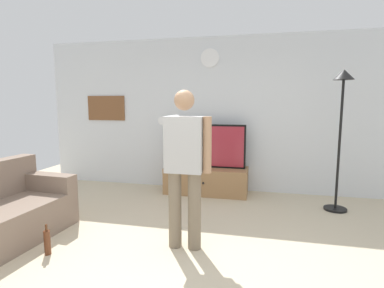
{
  "coord_description": "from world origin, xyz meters",
  "views": [
    {
      "loc": [
        0.81,
        -2.45,
        1.56
      ],
      "look_at": [
        -0.03,
        1.2,
        1.05
      ],
      "focal_mm": 28.38,
      "sensor_mm": 36.0,
      "label": 1
    }
  ],
  "objects_px": {
    "floor_lamp": "(342,111)",
    "person_standing_nearer_lamp": "(185,161)",
    "tv_stand": "(206,180)",
    "television": "(207,146)",
    "beverage_bottle": "(47,242)",
    "framed_picture": "(106,108)",
    "wall_clock": "(210,58)"
  },
  "relations": [
    {
      "from": "television",
      "to": "beverage_bottle",
      "type": "bearing_deg",
      "value": -115.52
    },
    {
      "from": "person_standing_nearer_lamp",
      "to": "beverage_bottle",
      "type": "relative_size",
      "value": 5.2
    },
    {
      "from": "framed_picture",
      "to": "person_standing_nearer_lamp",
      "type": "distance_m",
      "value": 3.19
    },
    {
      "from": "framed_picture",
      "to": "television",
      "type": "bearing_deg",
      "value": -7.05
    },
    {
      "from": "tv_stand",
      "to": "television",
      "type": "height_order",
      "value": "television"
    },
    {
      "from": "television",
      "to": "tv_stand",
      "type": "bearing_deg",
      "value": -90.0
    },
    {
      "from": "wall_clock",
      "to": "floor_lamp",
      "type": "relative_size",
      "value": 0.16
    },
    {
      "from": "person_standing_nearer_lamp",
      "to": "beverage_bottle",
      "type": "xyz_separation_m",
      "value": [
        -1.35,
        -0.49,
        -0.82
      ]
    },
    {
      "from": "tv_stand",
      "to": "framed_picture",
      "type": "relative_size",
      "value": 1.87
    },
    {
      "from": "tv_stand",
      "to": "floor_lamp",
      "type": "distance_m",
      "value": 2.38
    },
    {
      "from": "wall_clock",
      "to": "beverage_bottle",
      "type": "xyz_separation_m",
      "value": [
        -1.21,
        -2.79,
        -2.2
      ]
    },
    {
      "from": "person_standing_nearer_lamp",
      "to": "wall_clock",
      "type": "bearing_deg",
      "value": 93.25
    },
    {
      "from": "floor_lamp",
      "to": "person_standing_nearer_lamp",
      "type": "relative_size",
      "value": 1.19
    },
    {
      "from": "tv_stand",
      "to": "beverage_bottle",
      "type": "height_order",
      "value": "tv_stand"
    },
    {
      "from": "tv_stand",
      "to": "person_standing_nearer_lamp",
      "type": "bearing_deg",
      "value": -86.29
    },
    {
      "from": "framed_picture",
      "to": "person_standing_nearer_lamp",
      "type": "relative_size",
      "value": 0.45
    },
    {
      "from": "television",
      "to": "framed_picture",
      "type": "xyz_separation_m",
      "value": [
        -2.01,
        0.25,
        0.64
      ]
    },
    {
      "from": "television",
      "to": "person_standing_nearer_lamp",
      "type": "xyz_separation_m",
      "value": [
        0.13,
        -2.06,
        0.13
      ]
    },
    {
      "from": "floor_lamp",
      "to": "person_standing_nearer_lamp",
      "type": "height_order",
      "value": "floor_lamp"
    },
    {
      "from": "tv_stand",
      "to": "floor_lamp",
      "type": "height_order",
      "value": "floor_lamp"
    },
    {
      "from": "television",
      "to": "wall_clock",
      "type": "height_order",
      "value": "wall_clock"
    },
    {
      "from": "tv_stand",
      "to": "television",
      "type": "relative_size",
      "value": 1.07
    },
    {
      "from": "wall_clock",
      "to": "floor_lamp",
      "type": "distance_m",
      "value": 2.3
    },
    {
      "from": "framed_picture",
      "to": "beverage_bottle",
      "type": "bearing_deg",
      "value": -74.08
    },
    {
      "from": "tv_stand",
      "to": "wall_clock",
      "type": "xyz_separation_m",
      "value": [
        0.0,
        0.29,
        2.11
      ]
    },
    {
      "from": "tv_stand",
      "to": "floor_lamp",
      "type": "xyz_separation_m",
      "value": [
        2.0,
        -0.41,
        1.22
      ]
    },
    {
      "from": "tv_stand",
      "to": "beverage_bottle",
      "type": "relative_size",
      "value": 4.34
    },
    {
      "from": "tv_stand",
      "to": "television",
      "type": "xyz_separation_m",
      "value": [
        0.0,
        0.05,
        0.6
      ]
    },
    {
      "from": "wall_clock",
      "to": "person_standing_nearer_lamp",
      "type": "xyz_separation_m",
      "value": [
        0.13,
        -2.3,
        -1.38
      ]
    },
    {
      "from": "beverage_bottle",
      "to": "wall_clock",
      "type": "bearing_deg",
      "value": 66.46
    },
    {
      "from": "tv_stand",
      "to": "framed_picture",
      "type": "bearing_deg",
      "value": 171.66
    },
    {
      "from": "framed_picture",
      "to": "person_standing_nearer_lamp",
      "type": "bearing_deg",
      "value": -47.12
    }
  ]
}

